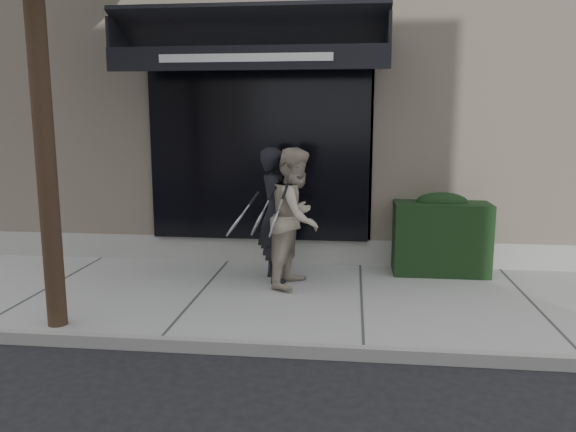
# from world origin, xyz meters

# --- Properties ---
(ground) EXTENTS (80.00, 80.00, 0.00)m
(ground) POSITION_xyz_m (0.00, 0.00, 0.00)
(ground) COLOR black
(ground) RESTS_ON ground
(sidewalk) EXTENTS (20.00, 3.00, 0.12)m
(sidewalk) POSITION_xyz_m (0.00, 0.00, 0.06)
(sidewalk) COLOR #989793
(sidewalk) RESTS_ON ground
(curb) EXTENTS (20.00, 0.10, 0.14)m
(curb) POSITION_xyz_m (0.00, -1.55, 0.07)
(curb) COLOR gray
(curb) RESTS_ON ground
(building_facade) EXTENTS (14.30, 8.04, 5.64)m
(building_facade) POSITION_xyz_m (-0.01, 4.96, 2.74)
(building_facade) COLOR beige
(building_facade) RESTS_ON ground
(hedge) EXTENTS (1.30, 0.70, 1.14)m
(hedge) POSITION_xyz_m (1.10, 1.25, 0.66)
(hedge) COLOR black
(hedge) RESTS_ON sidewalk
(pedestrian_front) EXTENTS (0.88, 0.90, 1.78)m
(pedestrian_front) POSITION_xyz_m (-1.15, 0.61, 1.01)
(pedestrian_front) COLOR black
(pedestrian_front) RESTS_ON sidewalk
(pedestrian_back) EXTENTS (0.86, 1.00, 1.79)m
(pedestrian_back) POSITION_xyz_m (-0.85, 0.43, 1.01)
(pedestrian_back) COLOR #AE9F8B
(pedestrian_back) RESTS_ON sidewalk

